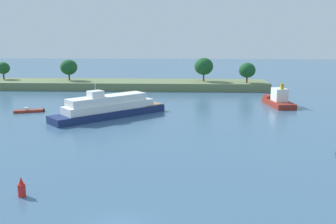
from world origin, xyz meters
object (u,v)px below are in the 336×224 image
(white_riverboat, at_px, (109,108))
(channel_buoy_red, at_px, (22,188))
(fishing_skiff, at_px, (29,111))
(tugboat, at_px, (278,100))

(white_riverboat, xyz_separation_m, channel_buoy_red, (-1.48, -34.89, -0.88))
(fishing_skiff, relative_size, channel_buoy_red, 2.96)
(channel_buoy_red, bearing_deg, tugboat, 53.93)
(fishing_skiff, bearing_deg, channel_buoy_red, -69.03)
(tugboat, relative_size, white_riverboat, 0.54)
(tugboat, bearing_deg, channel_buoy_red, -126.07)
(fishing_skiff, height_order, channel_buoy_red, channel_buoy_red)
(tugboat, distance_m, fishing_skiff, 49.98)
(fishing_skiff, bearing_deg, white_riverboat, -12.31)
(tugboat, xyz_separation_m, channel_buoy_red, (-34.45, -47.30, -0.42))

